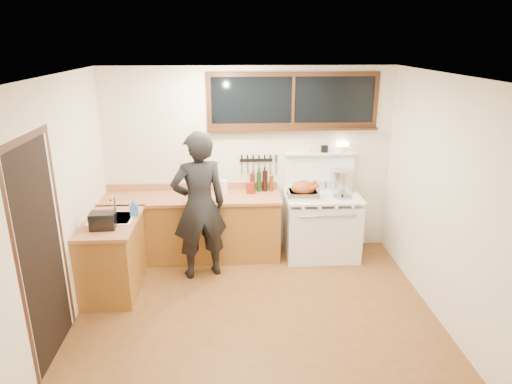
{
  "coord_description": "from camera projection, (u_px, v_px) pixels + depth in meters",
  "views": [
    {
      "loc": [
        -0.25,
        -4.43,
        2.94
      ],
      "look_at": [
        0.05,
        0.85,
        1.15
      ],
      "focal_mm": 32.0,
      "sensor_mm": 36.0,
      "label": 1
    }
  ],
  "objects": [
    {
      "name": "back_window",
      "position": [
        293.0,
        107.0,
        6.14
      ],
      "size": [
        2.32,
        0.13,
        0.77
      ],
      "color": "black",
      "rests_on": "room_shell"
    },
    {
      "name": "cutting_board",
      "position": [
        200.0,
        196.0,
        6.02
      ],
      "size": [
        0.47,
        0.39,
        0.14
      ],
      "color": "#AD6C44",
      "rests_on": "counter_back"
    },
    {
      "name": "toaster",
      "position": [
        103.0,
        221.0,
        5.11
      ],
      "size": [
        0.29,
        0.21,
        0.19
      ],
      "color": "black",
      "rests_on": "counter_left"
    },
    {
      "name": "counter_left",
      "position": [
        113.0,
        255.0,
        5.5
      ],
      "size": [
        0.64,
        1.09,
        0.9
      ],
      "color": "brown",
      "rests_on": "ground"
    },
    {
      "name": "sink_unit",
      "position": [
        112.0,
        223.0,
        5.45
      ],
      "size": [
        0.5,
        0.45,
        0.37
      ],
      "color": "white",
      "rests_on": "counter_left"
    },
    {
      "name": "counter_back",
      "position": [
        193.0,
        227.0,
        6.33
      ],
      "size": [
        2.44,
        0.64,
        1.0
      ],
      "color": "brown",
      "rests_on": "ground"
    },
    {
      "name": "room_shell",
      "position": [
        256.0,
        172.0,
        4.62
      ],
      "size": [
        4.1,
        3.6,
        2.65
      ],
      "color": "silver",
      "rests_on": "ground"
    },
    {
      "name": "roast_turkey",
      "position": [
        303.0,
        191.0,
        6.1
      ],
      "size": [
        0.45,
        0.32,
        0.24
      ],
      "color": "silver",
      "rests_on": "vintage_stove"
    },
    {
      "name": "knife_strip",
      "position": [
        257.0,
        161.0,
        6.37
      ],
      "size": [
        0.52,
        0.03,
        0.28
      ],
      "color": "black",
      "rests_on": "room_shell"
    },
    {
      "name": "coffee_tin",
      "position": [
        251.0,
        188.0,
        6.29
      ],
      "size": [
        0.12,
        0.11,
        0.16
      ],
      "color": "maroon",
      "rests_on": "counter_back"
    },
    {
      "name": "left_doorway",
      "position": [
        42.0,
        251.0,
        4.17
      ],
      "size": [
        0.02,
        1.04,
        2.17
      ],
      "color": "black",
      "rests_on": "ground"
    },
    {
      "name": "soap_bottle",
      "position": [
        134.0,
        207.0,
        5.48
      ],
      "size": [
        0.11,
        0.11,
        0.21
      ],
      "color": "blue",
      "rests_on": "counter_left"
    },
    {
      "name": "ground_plane",
      "position": [
        256.0,
        313.0,
        5.15
      ],
      "size": [
        4.0,
        3.5,
        0.02
      ],
      "primitive_type": "cube",
      "color": "brown"
    },
    {
      "name": "saucepan",
      "position": [
        322.0,
        184.0,
        6.51
      ],
      "size": [
        0.18,
        0.28,
        0.11
      ],
      "color": "silver",
      "rests_on": "vintage_stove"
    },
    {
      "name": "bottle_cluster",
      "position": [
        261.0,
        182.0,
        6.37
      ],
      "size": [
        0.33,
        0.07,
        0.3
      ],
      "color": "black",
      "rests_on": "counter_back"
    },
    {
      "name": "pot_lid",
      "position": [
        342.0,
        196.0,
        6.15
      ],
      "size": [
        0.35,
        0.35,
        0.04
      ],
      "color": "silver",
      "rests_on": "vintage_stove"
    },
    {
      "name": "man",
      "position": [
        199.0,
        206.0,
        5.68
      ],
      "size": [
        0.8,
        0.65,
        1.91
      ],
      "color": "black",
      "rests_on": "ground"
    },
    {
      "name": "vintage_stove",
      "position": [
        321.0,
        224.0,
        6.39
      ],
      "size": [
        1.02,
        0.74,
        1.57
      ],
      "color": "white",
      "rests_on": "ground"
    },
    {
      "name": "stockpot",
      "position": [
        342.0,
        181.0,
        6.35
      ],
      "size": [
        0.34,
        0.34,
        0.31
      ],
      "color": "silver",
      "rests_on": "vintage_stove"
    },
    {
      "name": "pitcher",
      "position": [
        224.0,
        187.0,
        6.28
      ],
      "size": [
        0.12,
        0.12,
        0.19
      ],
      "color": "white",
      "rests_on": "counter_back"
    }
  ]
}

